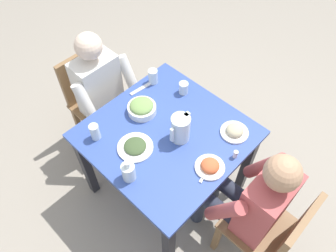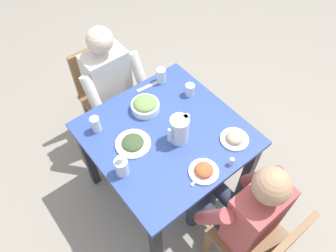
% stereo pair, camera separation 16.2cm
% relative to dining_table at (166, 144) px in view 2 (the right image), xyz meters
% --- Properties ---
extents(ground_plane, '(8.00, 8.00, 0.00)m').
position_rel_dining_table_xyz_m(ground_plane, '(0.00, 0.00, -0.64)').
color(ground_plane, gray).
extents(dining_table, '(0.95, 0.95, 0.76)m').
position_rel_dining_table_xyz_m(dining_table, '(0.00, 0.00, 0.00)').
color(dining_table, '#334C99').
rests_on(dining_table, ground_plane).
extents(chair_near, '(0.40, 0.40, 0.85)m').
position_rel_dining_table_xyz_m(chair_near, '(-0.00, -0.84, -0.16)').
color(chair_near, olive).
rests_on(chair_near, ground_plane).
extents(chair_far, '(0.40, 0.40, 0.85)m').
position_rel_dining_table_xyz_m(chair_far, '(-0.06, 0.84, -0.16)').
color(chair_far, olive).
rests_on(chair_far, ground_plane).
extents(diner_near, '(0.48, 0.53, 1.15)m').
position_rel_dining_table_xyz_m(diner_near, '(-0.00, -0.63, -0.01)').
color(diner_near, silver).
rests_on(diner_near, ground_plane).
extents(diner_far, '(0.48, 0.53, 1.15)m').
position_rel_dining_table_xyz_m(diner_far, '(-0.06, 0.63, -0.01)').
color(diner_far, '#B24C4C').
rests_on(diner_far, ground_plane).
extents(water_pitcher, '(0.16, 0.12, 0.19)m').
position_rel_dining_table_xyz_m(water_pitcher, '(-0.03, 0.08, 0.22)').
color(water_pitcher, silver).
rests_on(water_pitcher, dining_table).
extents(salad_bowl, '(0.19, 0.19, 0.09)m').
position_rel_dining_table_xyz_m(salad_bowl, '(-0.01, -0.24, 0.16)').
color(salad_bowl, white).
rests_on(salad_bowl, dining_table).
extents(plate_dolmas, '(0.22, 0.22, 0.04)m').
position_rel_dining_table_xyz_m(plate_dolmas, '(0.22, -0.06, 0.14)').
color(plate_dolmas, white).
rests_on(plate_dolmas, dining_table).
extents(plate_beans, '(0.18, 0.18, 0.06)m').
position_rel_dining_table_xyz_m(plate_beans, '(-0.30, 0.31, 0.14)').
color(plate_beans, white).
rests_on(plate_beans, dining_table).
extents(plate_rice_curry, '(0.18, 0.18, 0.06)m').
position_rel_dining_table_xyz_m(plate_rice_curry, '(0.01, 0.36, 0.14)').
color(plate_rice_curry, white).
rests_on(plate_rice_curry, dining_table).
extents(water_glass_near_left, '(0.06, 0.06, 0.11)m').
position_rel_dining_table_xyz_m(water_glass_near_left, '(0.33, -0.30, 0.18)').
color(water_glass_near_left, silver).
rests_on(water_glass_near_left, dining_table).
extents(water_glass_far_right, '(0.07, 0.07, 0.11)m').
position_rel_dining_table_xyz_m(water_glass_far_right, '(-0.26, -0.39, 0.18)').
color(water_glass_far_right, silver).
rests_on(water_glass_far_right, dining_table).
extents(water_glass_far_left, '(0.07, 0.07, 0.09)m').
position_rel_dining_table_xyz_m(water_glass_far_left, '(-0.34, -0.16, 0.16)').
color(water_glass_far_left, silver).
rests_on(water_glass_far_left, dining_table).
extents(oil_carafe, '(0.08, 0.08, 0.16)m').
position_rel_dining_table_xyz_m(oil_carafe, '(0.38, 0.06, 0.18)').
color(oil_carafe, silver).
rests_on(oil_carafe, dining_table).
extents(salt_shaker, '(0.03, 0.03, 0.05)m').
position_rel_dining_table_xyz_m(salt_shaker, '(-0.16, 0.42, 0.15)').
color(salt_shaker, white).
rests_on(salt_shaker, dining_table).
extents(fork_near, '(0.17, 0.04, 0.01)m').
position_rel_dining_table_xyz_m(fork_near, '(-0.15, -0.40, 0.13)').
color(fork_near, silver).
rests_on(fork_near, dining_table).
extents(knife_near, '(0.18, 0.06, 0.01)m').
position_rel_dining_table_xyz_m(knife_near, '(0.03, 0.36, 0.13)').
color(knife_near, silver).
rests_on(knife_near, dining_table).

